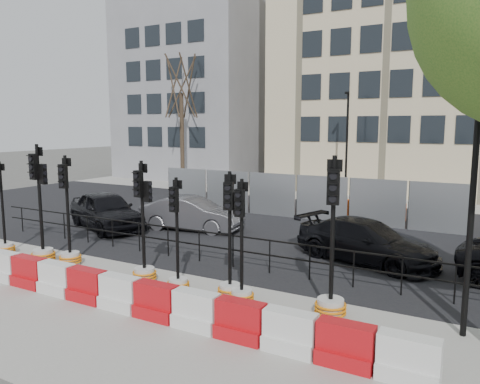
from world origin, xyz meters
The scene contains 23 objects.
ground centered at (0.00, 0.00, 0.00)m, with size 120.00×120.00×0.00m, color #51514C.
sidewalk_near centered at (0.00, -3.00, 0.01)m, with size 40.00×6.00×0.02m, color gray.
road centered at (0.00, 7.00, 0.01)m, with size 40.00×14.00×0.03m, color black.
sidewalk_far centered at (0.00, 16.00, 0.01)m, with size 40.00×4.00×0.02m, color gray.
building_grey centered at (-14.00, 21.99, 7.00)m, with size 11.00×9.06×14.00m.
building_cream centered at (2.00, 21.99, 9.00)m, with size 15.00×10.06×18.00m.
kerb_railing centered at (0.00, 1.20, 0.69)m, with size 18.00×0.04×1.00m.
heras_fencing centered at (0.57, 9.86, 0.65)m, with size 14.33×1.72×2.00m.
lamp_post_far centered at (0.50, 14.98, 3.22)m, with size 0.12×0.56×6.00m.
lamp_post_near centered at (7.50, -0.52, 3.22)m, with size 0.12×0.56×6.00m.
tree_bare_far centered at (-11.00, 15.50, 6.65)m, with size 2.00×2.00×9.00m.
barrier_row centered at (0.00, -2.80, 0.37)m, with size 14.65×0.50×0.80m.
traffic_signal_a centered at (-6.03, -1.17, 0.63)m, with size 0.60×0.60×3.05m.
traffic_signal_b centered at (-4.11, -1.23, 0.87)m, with size 0.72×0.72×3.64m.
traffic_signal_c centered at (-3.22, -0.98, 0.69)m, with size 0.65×0.65×3.33m.
traffic_signal_d centered at (-0.24, -1.08, 0.78)m, with size 0.65×0.65×3.29m.
traffic_signal_e centered at (0.99, -1.25, 0.61)m, with size 0.58×0.58×2.93m.
traffic_signal_f centered at (2.40, -1.02, 0.75)m, with size 0.62×0.62×3.13m.
traffic_signal_g centered at (2.80, -1.18, 0.62)m, with size 0.59×0.59×2.99m.
traffic_signal_h centered at (4.88, -0.91, 0.74)m, with size 0.70×0.70×3.57m.
car_a centered at (-5.92, 3.25, 0.76)m, with size 4.84×3.45×1.53m, color black.
car_b centered at (-2.75, 4.74, 0.67)m, with size 4.26×2.04×1.35m, color #424246.
car_c centered at (4.49, 3.69, 0.66)m, with size 4.86×3.10×1.31m, color black.
Camera 1 is at (7.90, -10.43, 4.21)m, focal length 35.00 mm.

